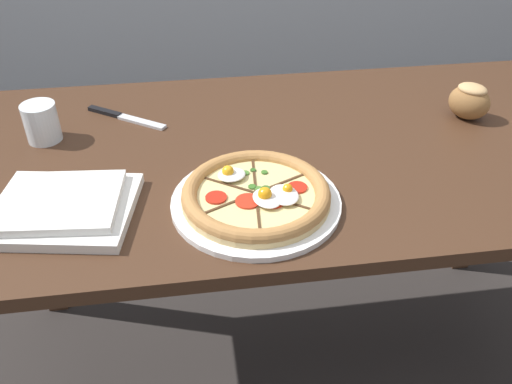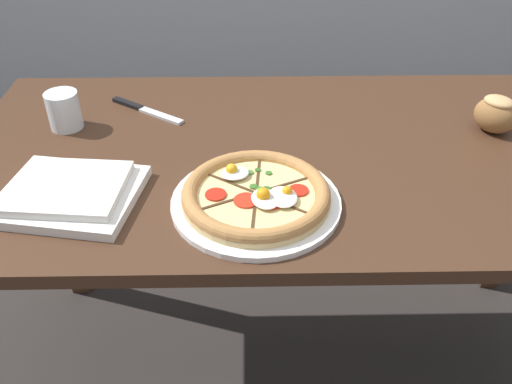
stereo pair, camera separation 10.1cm
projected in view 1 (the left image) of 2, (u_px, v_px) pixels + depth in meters
The scene contains 7 objects.
ground_plane at pixel (284, 361), 1.66m from camera, with size 12.00×12.00×0.00m, color #2D2826.
dining_table at pixel (292, 184), 1.27m from camera, with size 1.53×0.77×0.77m.
pizza at pixel (256, 196), 1.02m from camera, with size 0.32×0.32×0.06m.
napkin_folded at pixel (63, 207), 1.00m from camera, with size 0.29×0.26×0.04m.
bread_piece_near at pixel (470, 101), 1.28m from camera, with size 0.12×0.12×0.09m.
knife_main at pixel (125, 117), 1.30m from camera, with size 0.19×0.14×0.01m.
water_glass at pixel (42, 124), 1.21m from camera, with size 0.08×0.08×0.09m.
Camera 1 is at (-0.23, -1.01, 1.40)m, focal length 38.00 mm.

